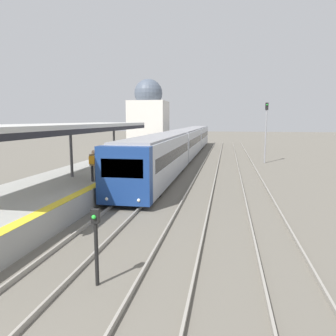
% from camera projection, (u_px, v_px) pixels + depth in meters
% --- Properties ---
extents(platform_canopy, '(4.00, 17.96, 3.03)m').
position_uv_depth(platform_canopy, '(71.00, 126.00, 18.33)').
color(platform_canopy, beige).
rests_on(platform_canopy, station_platform).
extents(person_on_platform, '(0.40, 0.40, 1.66)m').
position_uv_depth(person_on_platform, '(93.00, 163.00, 17.21)').
color(person_on_platform, '#2D2D33').
rests_on(person_on_platform, station_platform).
extents(train_near, '(2.63, 44.67, 3.16)m').
position_uv_depth(train_near, '(184.00, 142.00, 36.89)').
color(train_near, navy).
rests_on(train_near, ground_plane).
extents(signal_post_near, '(0.20, 0.21, 2.04)m').
position_uv_depth(signal_post_near, '(96.00, 239.00, 8.35)').
color(signal_post_near, black).
rests_on(signal_post_near, ground_plane).
extents(signal_mast_far, '(0.28, 0.29, 5.92)m').
position_uv_depth(signal_mast_far, '(266.00, 126.00, 32.07)').
color(signal_mast_far, gray).
rests_on(signal_mast_far, ground_plane).
extents(distant_domed_building, '(5.49, 5.49, 10.35)m').
position_uv_depth(distant_domed_building, '(149.00, 116.00, 49.87)').
color(distant_domed_building, silver).
rests_on(distant_domed_building, ground_plane).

